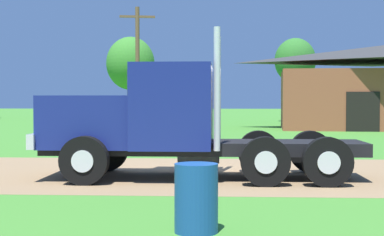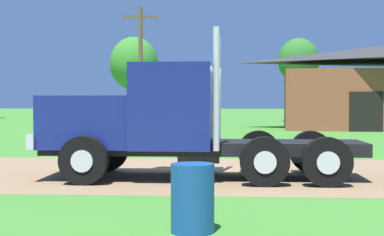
{
  "view_description": "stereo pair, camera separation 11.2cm",
  "coord_description": "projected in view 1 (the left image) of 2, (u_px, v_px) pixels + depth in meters",
  "views": [
    {
      "loc": [
        1.03,
        -14.01,
        1.76
      ],
      "look_at": [
        0.23,
        -0.25,
        1.33
      ],
      "focal_mm": 54.88,
      "sensor_mm": 36.0,
      "label": 1
    },
    {
      "loc": [
        1.14,
        -14.0,
        1.76
      ],
      "look_at": [
        0.23,
        -0.25,
        1.33
      ],
      "focal_mm": 54.88,
      "sensor_mm": 36.0,
      "label": 2
    }
  ],
  "objects": [
    {
      "name": "steel_barrel",
      "position": [
        196.0,
        198.0,
        7.77
      ],
      "size": [
        0.58,
        0.58,
        0.92
      ],
      "primitive_type": "cylinder",
      "color": "#19478C",
      "rests_on": "ground_plane"
    },
    {
      "name": "tree_right",
      "position": [
        295.0,
        61.0,
        46.29
      ],
      "size": [
        3.24,
        3.24,
        6.63
      ],
      "color": "#513823",
      "rests_on": "ground_plane"
    },
    {
      "name": "ground_plane",
      "position": [
        183.0,
        173.0,
        14.09
      ],
      "size": [
        200.0,
        200.0,
        0.0
      ],
      "primitive_type": "plane",
      "color": "#41842C"
    },
    {
      "name": "truck_foreground_white",
      "position": [
        162.0,
        124.0,
        13.17
      ],
      "size": [
        7.22,
        2.72,
        3.27
      ],
      "color": "black",
      "rests_on": "ground_plane"
    },
    {
      "name": "utility_pole_near",
      "position": [
        137.0,
        64.0,
        36.4
      ],
      "size": [
        2.19,
        0.53,
        7.51
      ],
      "color": "brown",
      "rests_on": "ground_plane"
    },
    {
      "name": "tree_mid",
      "position": [
        130.0,
        64.0,
        47.82
      ],
      "size": [
        3.93,
        3.93,
        6.89
      ],
      "color": "#513823",
      "rests_on": "ground_plane"
    },
    {
      "name": "dirt_track",
      "position": [
        183.0,
        173.0,
        14.09
      ],
      "size": [
        120.0,
        6.83,
        0.01
      ],
      "primitive_type": "cube",
      "color": "#91734F",
      "rests_on": "ground_plane"
    }
  ]
}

